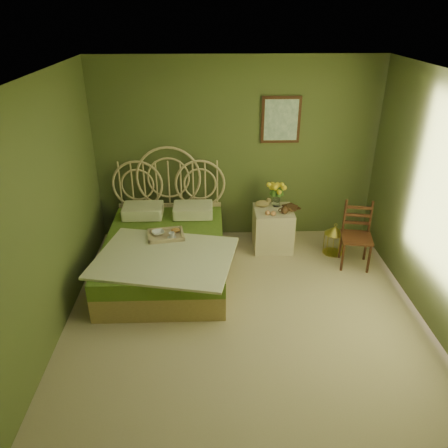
{
  "coord_description": "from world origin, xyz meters",
  "views": [
    {
      "loc": [
        -0.38,
        -3.73,
        3.16
      ],
      "look_at": [
        -0.21,
        1.0,
        0.78
      ],
      "focal_mm": 35.0,
      "sensor_mm": 36.0,
      "label": 1
    }
  ],
  "objects_px": {
    "chair": "(356,230)",
    "birdcage": "(334,240)",
    "nightstand": "(273,224)",
    "bed": "(165,251)"
  },
  "relations": [
    {
      "from": "bed",
      "to": "chair",
      "type": "height_order",
      "value": "bed"
    },
    {
      "from": "nightstand",
      "to": "birdcage",
      "type": "xyz_separation_m",
      "value": [
        0.84,
        -0.21,
        -0.16
      ]
    },
    {
      "from": "bed",
      "to": "birdcage",
      "type": "relative_size",
      "value": 5.38
    },
    {
      "from": "nightstand",
      "to": "chair",
      "type": "xyz_separation_m",
      "value": [
        1.03,
        -0.46,
        0.13
      ]
    },
    {
      "from": "nightstand",
      "to": "birdcage",
      "type": "height_order",
      "value": "nightstand"
    },
    {
      "from": "chair",
      "to": "birdcage",
      "type": "relative_size",
      "value": 2.1
    },
    {
      "from": "bed",
      "to": "chair",
      "type": "xyz_separation_m",
      "value": [
        2.51,
        0.14,
        0.18
      ]
    },
    {
      "from": "nightstand",
      "to": "chair",
      "type": "relative_size",
      "value": 1.16
    },
    {
      "from": "birdcage",
      "to": "chair",
      "type": "bearing_deg",
      "value": -53.14
    },
    {
      "from": "bed",
      "to": "birdcage",
      "type": "distance_m",
      "value": 2.36
    }
  ]
}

